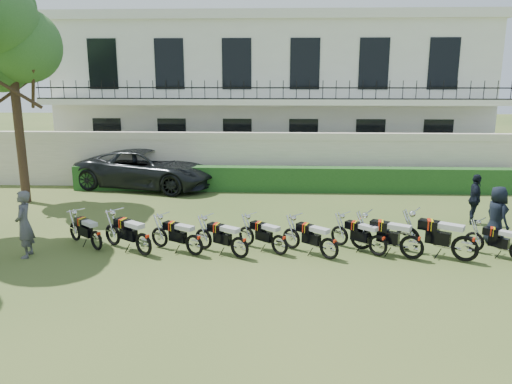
# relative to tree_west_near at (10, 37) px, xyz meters

# --- Properties ---
(ground) EXTENTS (100.00, 100.00, 0.00)m
(ground) POSITION_rel_tree_west_near_xyz_m (8.96, -5.00, -5.89)
(ground) COLOR #344E1F
(ground) RESTS_ON ground
(perimeter_wall) EXTENTS (30.00, 0.35, 2.30)m
(perimeter_wall) POSITION_rel_tree_west_near_xyz_m (8.96, 3.00, -4.72)
(perimeter_wall) COLOR beige
(perimeter_wall) RESTS_ON ground
(hedge) EXTENTS (18.00, 0.60, 1.00)m
(hedge) POSITION_rel_tree_west_near_xyz_m (9.96, 2.20, -5.39)
(hedge) COLOR #193E16
(hedge) RESTS_ON ground
(building) EXTENTS (20.40, 9.60, 7.40)m
(building) POSITION_rel_tree_west_near_xyz_m (8.96, 8.96, -2.18)
(building) COLOR white
(building) RESTS_ON ground
(tree_west_near) EXTENTS (3.40, 3.20, 7.90)m
(tree_west_near) POSITION_rel_tree_west_near_xyz_m (0.00, 0.00, 0.00)
(tree_west_near) COLOR #473323
(tree_west_near) RESTS_ON ground
(motorcycle_0) EXTENTS (1.35, 1.17, 0.93)m
(motorcycle_0) POSITION_rel_tree_west_near_xyz_m (4.47, -5.13, -5.46)
(motorcycle_0) COLOR black
(motorcycle_0) RESTS_ON ground
(motorcycle_1) EXTENTS (1.61, 1.19, 1.05)m
(motorcycle_1) POSITION_rel_tree_west_near_xyz_m (5.85, -5.49, -5.41)
(motorcycle_1) COLOR black
(motorcycle_1) RESTS_ON ground
(motorcycle_2) EXTENTS (1.58, 0.95, 0.97)m
(motorcycle_2) POSITION_rel_tree_west_near_xyz_m (7.17, -5.42, -5.44)
(motorcycle_2) COLOR black
(motorcycle_2) RESTS_ON ground
(motorcycle_3) EXTENTS (1.55, 1.03, 0.97)m
(motorcycle_3) POSITION_rel_tree_west_near_xyz_m (8.36, -5.56, -5.44)
(motorcycle_3) COLOR black
(motorcycle_3) RESTS_ON ground
(motorcycle_4) EXTENTS (1.38, 1.11, 0.92)m
(motorcycle_4) POSITION_rel_tree_west_near_xyz_m (9.38, -5.27, -5.46)
(motorcycle_4) COLOR black
(motorcycle_4) RESTS_ON ground
(motorcycle_5) EXTENTS (1.44, 1.20, 0.97)m
(motorcycle_5) POSITION_rel_tree_west_near_xyz_m (10.64, -5.54, -5.44)
(motorcycle_5) COLOR black
(motorcycle_5) RESTS_ON ground
(motorcycle_6) EXTENTS (1.37, 1.21, 0.95)m
(motorcycle_6) POSITION_rel_tree_west_near_xyz_m (11.93, -5.23, -5.45)
(motorcycle_6) COLOR black
(motorcycle_6) RESTS_ON ground
(motorcycle_7) EXTENTS (1.76, 1.08, 1.08)m
(motorcycle_7) POSITION_rel_tree_west_near_xyz_m (12.74, -5.44, -5.39)
(motorcycle_7) COLOR black
(motorcycle_7) RESTS_ON ground
(motorcycle_8) EXTENTS (1.86, 1.20, 1.16)m
(motorcycle_8) POSITION_rel_tree_west_near_xyz_m (14.03, -5.57, -5.36)
(motorcycle_8) COLOR black
(motorcycle_8) RESTS_ON ground
(suv) EXTENTS (6.30, 3.98, 1.62)m
(suv) POSITION_rel_tree_west_near_xyz_m (3.87, 2.64, -5.08)
(suv) COLOR black
(suv) RESTS_ON ground
(inspector) EXTENTS (0.52, 0.70, 1.75)m
(inspector) POSITION_rel_tree_west_near_xyz_m (2.81, -5.63, -5.01)
(inspector) COLOR #535358
(inspector) RESTS_ON ground
(officer_3) EXTENTS (0.67, 0.89, 1.65)m
(officer_3) POSITION_rel_tree_west_near_xyz_m (15.39, -4.08, -5.06)
(officer_3) COLOR black
(officer_3) RESTS_ON ground
(officer_5) EXTENTS (0.64, 1.01, 1.61)m
(officer_5) POSITION_rel_tree_west_near_xyz_m (15.53, -2.14, -5.09)
(officer_5) COLOR black
(officer_5) RESTS_ON ground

